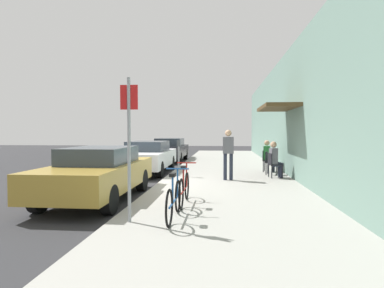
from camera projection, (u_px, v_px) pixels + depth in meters
The scene contains 16 objects.
ground_plane at pixel (157, 187), 10.11m from camera, with size 60.00×60.00×0.00m, color #2D2D30.
sidewalk_slab at pixel (228, 178), 11.88m from camera, with size 4.50×32.00×0.12m, color #9E9B93.
building_facade at pixel (295, 113), 11.55m from camera, with size 1.40×32.00×4.84m.
parked_car_0 at pixel (98, 172), 8.23m from camera, with size 1.80×4.40×1.35m.
parked_car_1 at pixel (148, 156), 13.61m from camera, with size 1.80×4.40×1.35m.
parked_car_2 at pixel (170, 149), 19.16m from camera, with size 1.80×4.40×1.37m.
parking_meter at pixel (179, 155), 11.83m from camera, with size 0.12×0.10×1.32m.
street_sign at pixel (129, 138), 5.76m from camera, with size 0.32×0.06×2.60m.
bicycle_0 at pixel (184, 188), 7.23m from camera, with size 0.46×1.71×0.90m.
bicycle_1 at pixel (174, 200), 5.99m from camera, with size 0.46×1.71×0.90m.
cafe_chair_0 at pixel (273, 164), 11.41m from camera, with size 0.50×0.50×0.87m.
seated_patron_0 at pixel (275, 158), 11.40m from camera, with size 0.47×0.41×1.29m.
cafe_chair_1 at pixel (270, 161), 12.26m from camera, with size 0.55×0.55×0.87m.
cafe_chair_2 at pixel (267, 159), 13.15m from camera, with size 0.54×0.54×0.87m.
seated_patron_2 at pixel (268, 155), 13.12m from camera, with size 0.50×0.45×1.29m.
pedestrian_standing at pixel (228, 151), 10.83m from camera, with size 0.36×0.22×1.70m.
Camera 1 is at (2.08, -9.90, 1.75)m, focal length 30.08 mm.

